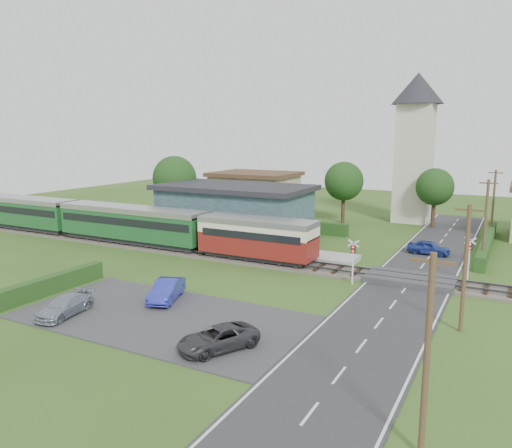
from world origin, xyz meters
The scene contains 30 objects.
ground centered at (0.00, 0.00, 0.00)m, with size 120.00×120.00×0.00m, color #2D4C19.
railway_track centered at (0.00, 2.00, 0.11)m, with size 76.00×3.20×0.49m.
road centered at (10.00, 0.00, 0.03)m, with size 6.00×70.00×0.05m, color #28282B.
car_park centered at (-1.50, -12.00, 0.04)m, with size 17.00×9.00×0.08m, color #333335.
crossing_deck centered at (10.00, 2.00, 0.23)m, with size 6.20×3.40×0.45m, color #333335.
platform centered at (-10.00, 5.20, 0.23)m, with size 30.00×3.00×0.45m, color gray.
equipment_hut centered at (-18.00, 5.20, 1.75)m, with size 2.30×2.30×2.55m.
station_building centered at (-10.00, 10.99, 2.69)m, with size 16.00×9.00×5.30m.
train centered at (-19.33, 2.00, 2.18)m, with size 43.20×2.90×3.40m.
church_tower centered at (5.00, 28.00, 10.23)m, with size 6.00×6.00×17.60m.
house_west centered at (-15.00, 25.00, 2.79)m, with size 10.80×8.80×5.50m.
hedge_carpark centered at (-11.00, -12.00, 0.60)m, with size 0.80×9.00×1.20m, color #193814.
hedge_roadside centered at (14.20, 16.00, 0.60)m, with size 0.80×18.00×1.20m, color #193814.
hedge_station centered at (-10.00, 15.50, 0.65)m, with size 22.00×0.80×1.30m, color #193814.
tree_a centered at (-20.00, 14.00, 5.38)m, with size 5.20×5.20×8.00m.
tree_b centered at (-2.00, 23.00, 5.02)m, with size 4.60×4.60×7.34m.
tree_c centered at (8.00, 25.00, 4.65)m, with size 4.20×4.20×6.78m.
utility_pole_a centered at (14.20, -18.00, 3.63)m, with size 1.40×0.22×7.00m.
utility_pole_b centered at (14.20, -6.00, 3.63)m, with size 1.40×0.22×7.00m.
utility_pole_c centered at (14.20, 10.00, 3.63)m, with size 1.40×0.22×7.00m.
utility_pole_d centered at (14.20, 22.00, 3.63)m, with size 1.40×0.22×7.00m.
crossing_signal_near centered at (6.40, -0.41, 2.14)m, with size 0.84×0.28×3.28m.
crossing_signal_far centered at (13.60, 4.39, 2.14)m, with size 0.84×0.28×3.28m.
streetlamp_west centered at (-22.00, 20.00, 3.04)m, with size 0.30×0.30×5.15m.
car_on_road centered at (9.76, 11.29, 0.67)m, with size 1.46×3.62×1.23m, color navy.
car_park_blue centered at (-3.07, -9.50, 0.74)m, with size 1.40×4.01×1.32m, color #282EA5.
car_park_silver centered at (-6.68, -14.50, 0.65)m, with size 1.61×3.96×1.15m, color #8892A1.
car_park_dark centered at (3.82, -14.27, 0.66)m, with size 1.91×4.15×1.15m, color #313136.
pedestrian_near centered at (-0.91, 4.40, 1.39)m, with size 0.68×0.45×1.88m, color gray.
pedestrian_far centered at (-17.99, 5.46, 1.20)m, with size 0.73×0.57×1.51m, color gray.
Camera 1 is at (16.37, -33.94, 10.67)m, focal length 35.00 mm.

